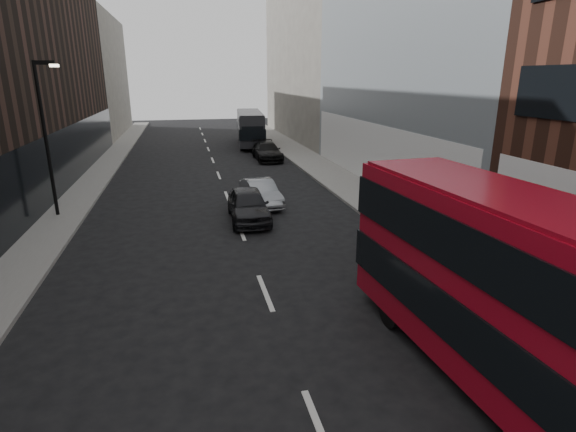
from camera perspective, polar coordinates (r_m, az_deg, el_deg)
sidewalk_right at (r=31.72m, az=5.03°, el=5.57°), size 3.00×80.00×0.15m
sidewalk_left at (r=30.77m, az=-23.69°, el=3.81°), size 2.00×80.00×0.15m
building_modern_block at (r=29.15m, az=16.36°, el=23.39°), size 5.03×22.00×20.00m
building_victorian at (r=50.49m, az=2.76°, el=20.85°), size 6.50×24.00×21.00m
building_left_mid at (r=35.78m, az=-29.38°, el=16.01°), size 5.00×24.00×14.00m
building_left_far at (r=57.30m, az=-23.33°, el=15.94°), size 5.00×20.00×13.00m
street_lamp at (r=23.44m, az=-28.35°, el=9.66°), size 1.06×0.22×7.00m
red_bus at (r=10.02m, az=28.38°, el=-9.13°), size 3.11×10.59×4.23m
grey_bus at (r=45.02m, az=-4.85°, el=11.15°), size 3.34×10.19×3.24m
car_a at (r=21.01m, az=-5.07°, el=1.43°), size 1.89×4.46×1.50m
car_b at (r=23.56m, az=-3.49°, el=2.97°), size 1.85×4.14×1.32m
car_c at (r=36.72m, az=-2.67°, el=8.22°), size 2.02×4.91×1.42m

